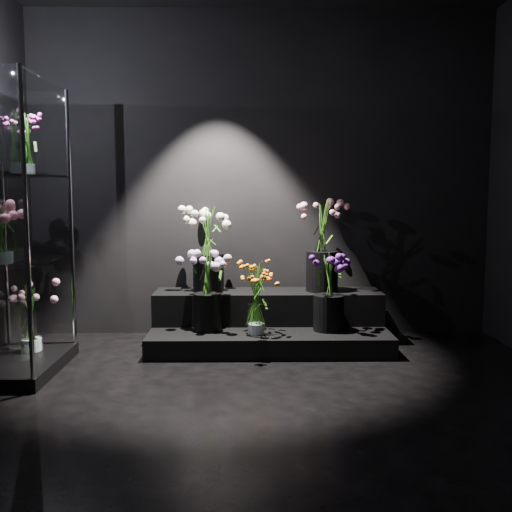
{
  "coord_description": "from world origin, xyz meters",
  "views": [
    {
      "loc": [
        -0.12,
        -3.0,
        1.24
      ],
      "look_at": [
        -0.06,
        1.2,
        0.78
      ],
      "focal_mm": 40.0,
      "sensor_mm": 36.0,
      "label": 1
    }
  ],
  "objects": [
    {
      "name": "display_riser",
      "position": [
        0.05,
        1.62,
        0.17
      ],
      "size": [
        1.9,
        0.84,
        0.42
      ],
      "color": "black",
      "rests_on": "floor"
    },
    {
      "name": "wall_back",
      "position": [
        0.0,
        2.0,
        1.4
      ],
      "size": [
        4.0,
        0.0,
        4.0
      ],
      "primitive_type": "plane",
      "rotation": [
        1.57,
        0.0,
        0.0
      ],
      "color": "black",
      "rests_on": "floor"
    },
    {
      "name": "bouquet_case_base_pink",
      "position": [
        -1.7,
        1.09,
        0.35
      ],
      "size": [
        0.43,
        0.43,
        0.49
      ],
      "rotation": [
        0.0,
        0.0,
        0.37
      ],
      "color": "white",
      "rests_on": "display_case"
    },
    {
      "name": "bouquet_pink_roses",
      "position": [
        0.51,
        1.73,
        0.85
      ],
      "size": [
        0.44,
        0.44,
        0.76
      ],
      "rotation": [
        0.0,
        0.0,
        0.25
      ],
      "color": "black",
      "rests_on": "display_riser"
    },
    {
      "name": "bouquet_case_pink",
      "position": [
        -1.73,
        0.74,
        0.99
      ],
      "size": [
        0.39,
        0.39,
        0.4
      ],
      "rotation": [
        0.0,
        0.0,
        -0.37
      ],
      "color": "white",
      "rests_on": "display_case"
    },
    {
      "name": "bouquet_case_magenta",
      "position": [
        -1.65,
        1.04,
        1.58
      ],
      "size": [
        0.24,
        0.24,
        0.41
      ],
      "rotation": [
        0.0,
        0.0,
        -0.24
      ],
      "color": "white",
      "rests_on": "display_case"
    },
    {
      "name": "display_case",
      "position": [
        -1.71,
        0.9,
        1.0
      ],
      "size": [
        0.55,
        0.91,
        2.0
      ],
      "color": "black",
      "rests_on": "floor"
    },
    {
      "name": "bouquet_lilac",
      "position": [
        -0.44,
        1.44,
        0.53
      ],
      "size": [
        0.47,
        0.47,
        0.62
      ],
      "rotation": [
        0.0,
        0.0,
        0.21
      ],
      "color": "black",
      "rests_on": "display_riser"
    },
    {
      "name": "floor",
      "position": [
        0.0,
        0.0,
        0.0
      ],
      "size": [
        4.0,
        4.0,
        0.0
      ],
      "primitive_type": "plane",
      "color": "black",
      "rests_on": "ground"
    },
    {
      "name": "bouquet_cream_roses",
      "position": [
        -0.45,
        1.74,
        0.84
      ],
      "size": [
        0.45,
        0.45,
        0.71
      ],
      "rotation": [
        0.0,
        0.0,
        -0.08
      ],
      "color": "black",
      "rests_on": "display_riser"
    },
    {
      "name": "bouquet_orange_bells",
      "position": [
        -0.05,
        1.3,
        0.45
      ],
      "size": [
        0.34,
        0.34,
        0.56
      ],
      "rotation": [
        0.0,
        0.0,
        0.27
      ],
      "color": "white",
      "rests_on": "display_riser"
    },
    {
      "name": "wall_front",
      "position": [
        0.0,
        -2.0,
        1.4
      ],
      "size": [
        4.0,
        0.0,
        4.0
      ],
      "primitive_type": "plane",
      "rotation": [
        -1.57,
        0.0,
        0.0
      ],
      "color": "black",
      "rests_on": "floor"
    },
    {
      "name": "bouquet_purple",
      "position": [
        0.52,
        1.42,
        0.5
      ],
      "size": [
        0.32,
        0.32,
        0.62
      ],
      "rotation": [
        0.0,
        0.0,
        0.04
      ],
      "color": "black",
      "rests_on": "display_riser"
    }
  ]
}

